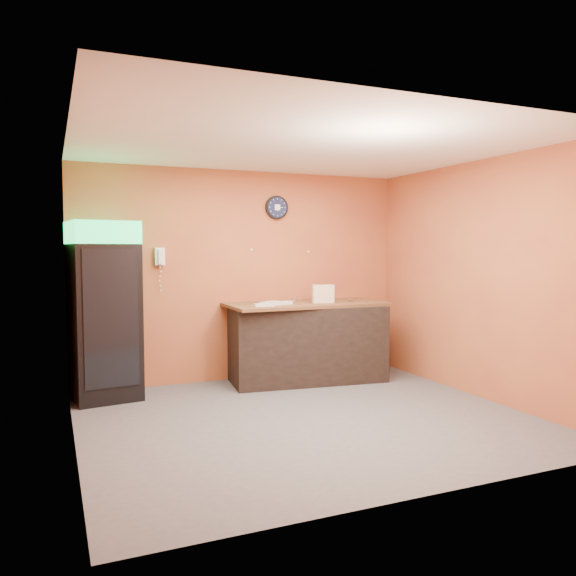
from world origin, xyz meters
TOP-DOWN VIEW (x-y plane):
  - floor at (0.00, 0.00)m, footprint 4.50×4.50m
  - back_wall at (0.00, 2.00)m, footprint 4.50×0.02m
  - left_wall at (-2.25, 0.00)m, footprint 0.02×4.00m
  - right_wall at (2.25, 0.00)m, footprint 0.02×4.00m
  - ceiling at (0.00, 0.00)m, footprint 4.50×4.00m
  - beverage_cooler at (-1.86, 1.60)m, footprint 0.82×0.82m
  - prep_counter at (0.71, 1.55)m, footprint 2.10×1.12m
  - wall_clock at (0.46, 1.97)m, footprint 0.32×0.06m
  - wall_phone at (-1.14, 1.95)m, footprint 0.12×0.11m
  - butcher_paper at (0.71, 1.55)m, footprint 2.12×0.93m
  - sub_roll_stack at (0.90, 1.43)m, footprint 0.30×0.16m
  - wrapped_sandwich_left at (0.02, 1.31)m, footprint 0.26×0.11m
  - wrapped_sandwich_mid at (0.30, 1.43)m, footprint 0.31×0.17m
  - wrapped_sandwich_right at (0.18, 1.52)m, footprint 0.29×0.22m
  - kitchen_tool at (0.59, 1.69)m, footprint 0.06×0.06m

SIDE VIEW (x-z plane):
  - floor at x=0.00m, z-range 0.00..0.00m
  - prep_counter at x=0.71m, z-range 0.00..1.00m
  - beverage_cooler at x=-1.86m, z-range -0.02..2.05m
  - butcher_paper at x=0.71m, z-range 1.00..1.04m
  - wrapped_sandwich_left at x=0.02m, z-range 1.04..1.08m
  - wrapped_sandwich_right at x=0.18m, z-range 1.04..1.08m
  - wrapped_sandwich_mid at x=0.30m, z-range 1.04..1.09m
  - kitchen_tool at x=0.59m, z-range 1.04..1.11m
  - sub_roll_stack at x=0.90m, z-range 1.04..1.28m
  - back_wall at x=0.00m, z-range 0.00..2.80m
  - left_wall at x=-2.25m, z-range 0.00..2.80m
  - right_wall at x=2.25m, z-range 0.00..2.80m
  - wall_phone at x=-1.14m, z-range 1.55..1.77m
  - wall_clock at x=0.46m, z-range 2.16..2.48m
  - ceiling at x=0.00m, z-range 2.79..2.81m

